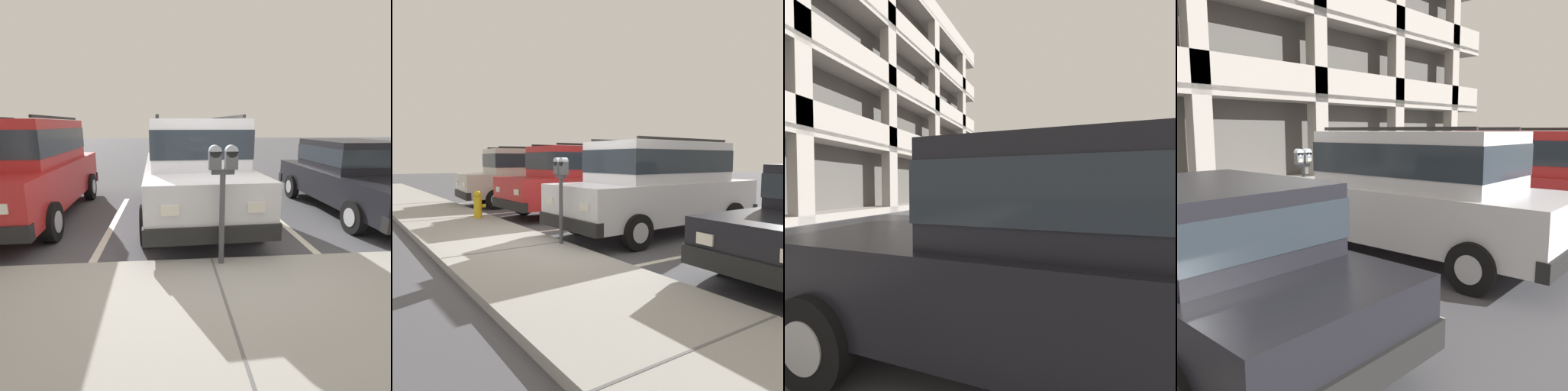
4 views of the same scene
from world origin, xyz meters
TOP-DOWN VIEW (x-y plane):
  - ground_plane at (0.00, 0.00)m, footprint 80.00×80.00m
  - sidewalk at (0.00, 1.30)m, footprint 40.00×2.20m
  - parking_stall_lines at (1.64, -1.40)m, footprint 13.23×4.80m
  - silver_suv at (0.08, -2.18)m, footprint 2.16×4.85m
  - dark_hatchback at (3.42, -2.40)m, footprint 2.13×4.84m
  - blue_coupe at (6.63, -2.18)m, footprint 2.27×4.91m
  - parking_meter_near at (-0.11, 0.35)m, footprint 0.35×0.12m
  - fire_hydrant at (3.65, 0.65)m, footprint 0.30×0.30m

SIDE VIEW (x-z plane):
  - ground_plane at x=0.00m, z-range -0.10..0.00m
  - parking_stall_lines at x=1.64m, z-range 0.00..0.01m
  - sidewalk at x=0.00m, z-range 0.00..0.12m
  - fire_hydrant at x=3.65m, z-range 0.11..0.81m
  - silver_suv at x=0.08m, z-range 0.07..2.11m
  - dark_hatchback at x=3.42m, z-range 0.07..2.11m
  - blue_coupe at x=6.63m, z-range 0.07..2.11m
  - parking_meter_near at x=-0.11m, z-range 0.49..2.01m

